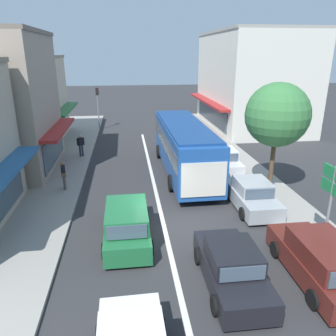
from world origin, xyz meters
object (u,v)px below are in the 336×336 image
at_px(parked_sedan_kerb_second, 251,195).
at_px(directional_road_sign, 333,190).
at_px(street_tree_right, 277,115).
at_px(pedestrian_with_handbag_near, 64,174).
at_px(sedan_behind_bus_mid, 232,268).
at_px(wagon_behind_bus_near, 127,223).
at_px(pedestrian_browsing_midblock, 81,144).
at_px(traffic_light_downstreet, 98,101).
at_px(parked_wagon_kerb_front, 320,261).
at_px(parked_sedan_kerb_third, 223,160).
at_px(city_bus, 184,144).

xyz_separation_m(parked_sedan_kerb_second, directional_road_sign, (1.22, -4.32, 2.04)).
height_order(street_tree_right, pedestrian_with_handbag_near, street_tree_right).
bearing_deg(parked_sedan_kerb_second, sedan_behind_bus_mid, -116.80).
distance_m(wagon_behind_bus_near, pedestrian_browsing_midblock, 12.23).
xyz_separation_m(sedan_behind_bus_mid, traffic_light_downstreet, (-5.96, 24.60, 2.19)).
height_order(parked_wagon_kerb_front, pedestrian_with_handbag_near, pedestrian_with_handbag_near).
height_order(parked_sedan_kerb_second, street_tree_right, street_tree_right).
relative_size(parked_sedan_kerb_second, pedestrian_with_handbag_near, 2.58).
relative_size(sedan_behind_bus_mid, traffic_light_downstreet, 1.00).
height_order(wagon_behind_bus_near, parked_wagon_kerb_front, same).
distance_m(wagon_behind_bus_near, traffic_light_downstreet, 21.57).
distance_m(parked_sedan_kerb_third, traffic_light_downstreet, 16.26).
xyz_separation_m(city_bus, directional_road_sign, (3.70, -9.85, 0.82)).
relative_size(city_bus, pedestrian_with_handbag_near, 6.67).
relative_size(pedestrian_with_handbag_near, pedestrian_browsing_midblock, 1.00).
distance_m(parked_sedan_kerb_second, street_tree_right, 4.37).
distance_m(traffic_light_downstreet, directional_road_sign, 25.42).
bearing_deg(pedestrian_browsing_midblock, city_bus, -29.96).
xyz_separation_m(city_bus, pedestrian_with_handbag_near, (-7.13, -2.30, -0.81)).
xyz_separation_m(parked_wagon_kerb_front, street_tree_right, (1.46, 7.33, 3.60)).
bearing_deg(wagon_behind_bus_near, directional_road_sign, -15.55).
relative_size(city_bus, pedestrian_browsing_midblock, 6.67).
relative_size(city_bus, sedan_behind_bus_mid, 2.58).
distance_m(pedestrian_with_handbag_near, pedestrian_browsing_midblock, 6.32).
xyz_separation_m(sedan_behind_bus_mid, street_tree_right, (4.49, 7.18, 3.68)).
distance_m(city_bus, parked_wagon_kerb_front, 11.60).
height_order(city_bus, parked_sedan_kerb_second, city_bus).
xyz_separation_m(street_tree_right, pedestrian_browsing_midblock, (-11.12, 7.90, -3.27)).
relative_size(parked_wagon_kerb_front, parked_sedan_kerb_second, 1.07).
relative_size(parked_sedan_kerb_second, traffic_light_downstreet, 1.00).
relative_size(parked_wagon_kerb_front, pedestrian_with_handbag_near, 2.77).
distance_m(city_bus, pedestrian_with_handbag_near, 7.54).
height_order(parked_wagon_kerb_front, street_tree_right, street_tree_right).
bearing_deg(city_bus, parked_sedan_kerb_second, -65.83).
relative_size(traffic_light_downstreet, pedestrian_with_handbag_near, 2.58).
relative_size(sedan_behind_bus_mid, pedestrian_with_handbag_near, 2.59).
bearing_deg(street_tree_right, parked_wagon_kerb_front, -101.28).
relative_size(parked_sedan_kerb_second, street_tree_right, 0.70).
distance_m(traffic_light_downstreet, street_tree_right, 20.37).
xyz_separation_m(city_bus, parked_sedan_kerb_second, (2.48, -5.52, -1.22)).
xyz_separation_m(city_bus, sedan_behind_bus_mid, (-0.33, -11.07, -1.22)).
bearing_deg(city_bus, traffic_light_downstreet, 114.93).
distance_m(traffic_light_downstreet, pedestrian_with_handbag_near, 15.96).
bearing_deg(wagon_behind_bus_near, parked_wagon_kerb_front, -28.14).
height_order(sedan_behind_bus_mid, parked_wagon_kerb_front, parked_wagon_kerb_front).
xyz_separation_m(street_tree_right, pedestrian_with_handbag_near, (-11.30, 1.59, -3.27)).
relative_size(sedan_behind_bus_mid, street_tree_right, 0.70).
height_order(traffic_light_downstreet, pedestrian_browsing_midblock, traffic_light_downstreet).
bearing_deg(parked_sedan_kerb_second, parked_sedan_kerb_third, 88.21).
bearing_deg(parked_sedan_kerb_third, parked_sedan_kerb_second, -91.79).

